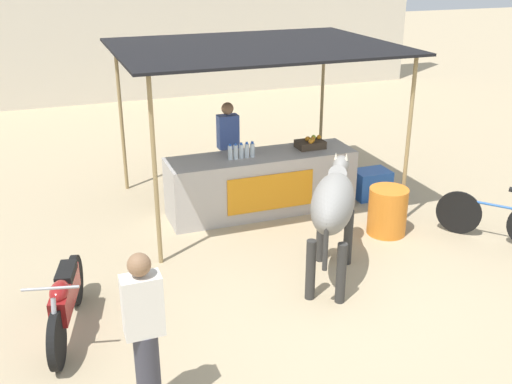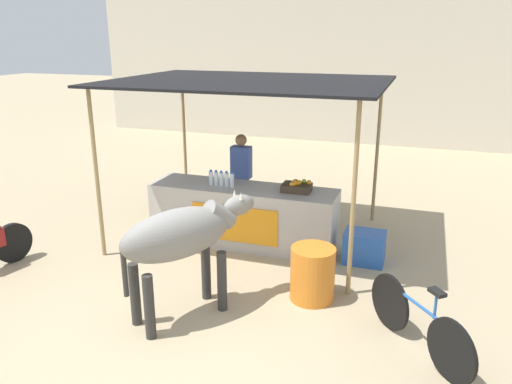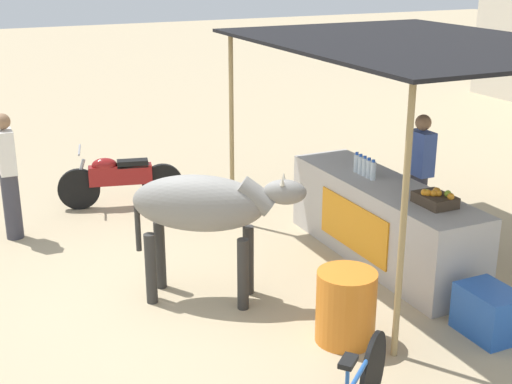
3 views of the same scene
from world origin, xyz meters
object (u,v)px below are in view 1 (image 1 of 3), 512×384
Objects in this scene: stall_counter at (261,183)px; cow at (333,204)px; water_barrel at (387,211)px; bicycle_leaning at (495,218)px; motorcycle_parked at (65,299)px; passerby_on_street at (145,336)px; cooler_box at (371,184)px; fruit_crate at (310,143)px; vendor_behind_counter at (228,150)px.

cow is (0.08, -2.29, 0.55)m from stall_counter.
stall_counter is 4.22× the size of water_barrel.
cow reaches higher than stall_counter.
motorcycle_parked is at bearing -177.96° from bicycle_leaning.
passerby_on_street is (-2.65, -1.64, -0.18)m from cow.
water_barrel is 0.40× the size of motorcycle_parked.
motorcycle_parked reaches higher than cooler_box.
cooler_box is (1.10, -0.15, -0.80)m from fruit_crate.
fruit_crate reaches higher than bicycle_leaning.
vendor_behind_counter is 4.26m from motorcycle_parked.
stall_counter reaches higher than bicycle_leaning.
passerby_on_street is at bearing -139.74° from cooler_box.
motorcycle_parked is 5.96m from bicycle_leaning.
cooler_box is at bearing 49.35° from cow.
bicycle_leaning is (2.78, -2.16, -0.13)m from stall_counter.
motorcycle_parked is at bearing -156.16° from cooler_box.
fruit_crate is 0.27× the size of passerby_on_street.
cooler_box is at bearing -2.83° from stall_counter.
motorcycle_parked is at bearing 111.26° from passerby_on_street.
passerby_on_street reaches higher than cooler_box.
cooler_box is at bearing 69.09° from water_barrel.
vendor_behind_counter is 4.27m from bicycle_leaning.
stall_counter is 2.32× the size of bicycle_leaning.
stall_counter is 1.69× the size of motorcycle_parked.
fruit_crate is 0.26× the size of cow.
water_barrel is (1.46, -1.41, -0.12)m from stall_counter.
fruit_crate is at bearing 49.25° from passerby_on_street.
stall_counter is 1.98m from cooler_box.
cooler_box is (1.96, -0.10, -0.24)m from stall_counter.
stall_counter is 3.96m from motorcycle_parked.
water_barrel is (-0.50, -1.31, 0.12)m from cooler_box.
motorcycle_parked is 1.37× the size of bicycle_leaning.
fruit_crate is at bearing -30.91° from vendor_behind_counter.
vendor_behind_counter reaches higher than motorcycle_parked.
vendor_behind_counter is 2.50m from cooler_box.
cow is 0.97× the size of motorcycle_parked.
bicycle_leaning is (0.82, -2.06, 0.11)m from cooler_box.
cow is at bearing 1.40° from motorcycle_parked.
stall_counter is at bearing 142.22° from bicycle_leaning.
cooler_box is 2.99m from cow.
vendor_behind_counter is 1.27× the size of bicycle_leaning.
cow is (-0.78, -2.34, -0.00)m from fruit_crate.
fruit_crate is 0.27× the size of vendor_behind_counter.
cow is at bearing -108.53° from fruit_crate.
cooler_box is 0.35× the size of cow.
vendor_behind_counter is at bearing 136.72° from bicycle_leaning.
stall_counter reaches higher than motorcycle_parked.
fruit_crate reaches higher than stall_counter.
passerby_on_street reaches higher than bicycle_leaning.
cow is at bearing 31.85° from passerby_on_street.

